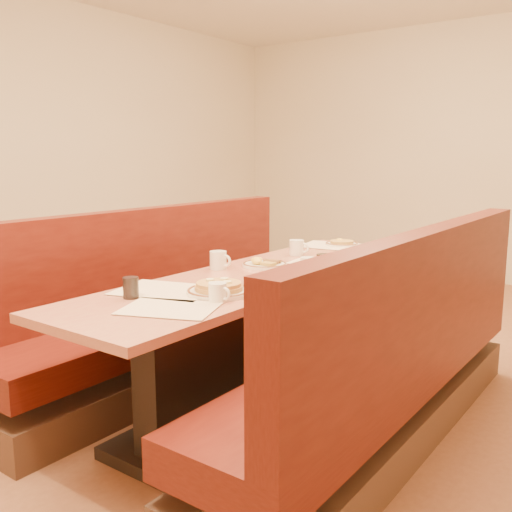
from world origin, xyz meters
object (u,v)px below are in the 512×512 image
Objects in this scene: booth_left at (167,320)px; soda_tumbler_mid at (324,264)px; coffee_mug_b at (219,260)px; coffee_mug_d at (297,247)px; soda_tumbler_near at (131,288)px; booth_right at (388,371)px; coffee_mug_a at (218,292)px; eggs_plate at (264,264)px; pancake_plate at (219,289)px; diner_table at (263,340)px; coffee_mug_c at (308,265)px.

booth_left is 23.09× the size of soda_tumbler_mid.
coffee_mug_b is at bearing -157.39° from soda_tumbler_mid.
coffee_mug_d reaches higher than soda_tumbler_near.
booth_right is 22.61× the size of coffee_mug_a.
eggs_plate is at bearing 48.08° from coffee_mug_b.
soda_tumbler_mid is (-0.45, 0.16, 0.44)m from booth_right.
soda_tumbler_mid is at bearing 76.40° from pancake_plate.
coffee_mug_a is (0.21, -0.62, 0.42)m from diner_table.
coffee_mug_c is at bearing -64.54° from coffee_mug_d.
soda_tumbler_mid is (1.01, 0.16, 0.44)m from booth_left.
soda_tumbler_mid is (0.42, -0.41, 0.00)m from coffee_mug_d.
booth_left is 8.56× the size of pancake_plate.
coffee_mug_a is (0.31, -0.77, 0.03)m from eggs_plate.
pancake_plate is 2.29× the size of coffee_mug_d.
soda_tumbler_mid reaches higher than coffee_mug_a.
pancake_plate is 0.14m from coffee_mug_a.
diner_table is 1.00× the size of booth_left.
booth_right is 0.92m from coffee_mug_a.
eggs_plate is at bearing 13.34° from booth_left.
soda_tumbler_near reaches higher than coffee_mug_c.
booth_left and booth_right have the same top height.
diner_table is at bearing -56.39° from eggs_plate.
coffee_mug_a is at bearing -55.44° from coffee_mug_b.
booth_left reaches higher than soda_tumbler_mid.
booth_left is 0.93m from coffee_mug_d.
diner_table is 26.12× the size of soda_tumbler_near.
coffee_mug_d is 1.18× the size of soda_tumbler_mid.
booth_left reaches higher than eggs_plate.
coffee_mug_a is at bearing -68.28° from eggs_plate.
pancake_plate is at bearing -85.88° from coffee_mug_c.
soda_tumbler_near is (-0.00, -1.36, -0.00)m from coffee_mug_d.
coffee_mug_a is 0.78m from soda_tumbler_mid.
coffee_mug_c is (-0.01, 0.76, 0.00)m from coffee_mug_a.
coffee_mug_d reaches higher than diner_table.
soda_tumbler_near is (-0.05, -0.95, 0.03)m from eggs_plate.
booth_left reaches higher than coffee_mug_d.
booth_left is (-0.73, 0.00, -0.01)m from diner_table.
soda_tumbler_near is at bearing -99.07° from coffee_mug_c.
coffee_mug_a is 0.76m from coffee_mug_c.
booth_left is at bearing -170.87° from soda_tumbler_mid.
booth_left is 1.03m from coffee_mug_c.
coffee_mug_c is at bearing 8.76° from booth_left.
pancake_plate is (-0.61, -0.51, 0.41)m from booth_right.
soda_tumbler_near is at bearing -103.20° from coffee_mug_d.
coffee_mug_c is (-0.54, 0.14, 0.43)m from booth_right.
diner_table is 22.61× the size of coffee_mug_a.
soda_tumbler_near is 0.88× the size of soda_tumbler_mid.
coffee_mug_a is 1.15× the size of soda_tumbler_near.
booth_right reaches higher than coffee_mug_c.
eggs_plate is 2.28× the size of coffee_mug_c.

